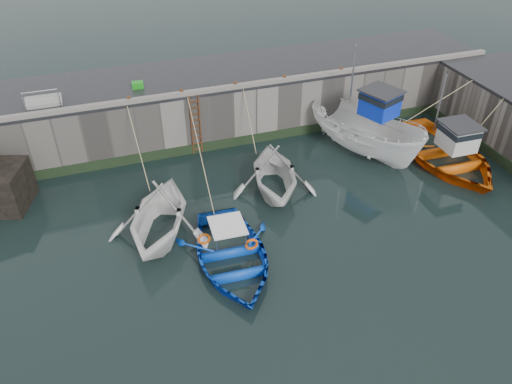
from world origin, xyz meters
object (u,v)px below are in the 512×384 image
object	(u,v)px
ladder	(196,125)
bollard_c	(235,85)
boat_near_blacktrim	(274,190)
bollard_e	(341,70)
fish_crate	(138,85)
boat_near_blue	(232,262)
boat_far_orange	(445,153)
boat_near_white	(161,235)
boat_far_white	(366,132)
bollard_d	(284,78)
bollard_a	(129,100)
bollard_b	(182,92)

from	to	relation	value
ladder	bollard_c	world-z (taller)	bollard_c
boat_near_blacktrim	bollard_e	size ratio (longest dim) A/B	17.10
bollard_e	fish_crate	bearing A→B (deg)	171.62
boat_near_blue	boat_far_orange	xyz separation A→B (m)	(12.17, 3.54, 0.46)
boat_near_blacktrim	fish_crate	distance (m)	8.59
boat_near_white	fish_crate	bearing A→B (deg)	108.70
ladder	boat_far_white	distance (m)	8.56
boat_far_white	boat_far_orange	size ratio (longest dim) A/B	1.04
bollard_c	boat_far_white	bearing A→B (deg)	-26.57
bollard_d	bollard_a	bearing A→B (deg)	180.00
boat_near_white	boat_far_white	world-z (taller)	boat_far_white
bollard_a	bollard_c	bearing A→B (deg)	0.00
boat_near_blacktrim	bollard_c	xyz separation A→B (m)	(-0.35, 4.69, 3.30)
boat_near_blue	boat_far_white	size ratio (longest dim) A/B	0.76
boat_far_white	bollard_b	size ratio (longest dim) A/B	26.37
boat_near_blue	boat_far_orange	distance (m)	12.69
boat_near_white	bollard_a	distance (m)	6.98
bollard_a	boat_near_blacktrim	bearing A→B (deg)	-40.20
boat_far_orange	bollard_a	bearing A→B (deg)	162.02
boat_far_white	bollard_c	size ratio (longest dim) A/B	26.37
bollard_c	bollard_e	world-z (taller)	same
boat_near_blue	boat_far_orange	world-z (taller)	boat_far_orange
bollard_b	bollard_d	size ratio (longest dim) A/B	1.00
boat_near_white	boat_near_blue	xyz separation A→B (m)	(2.27, -2.50, 0.00)
bollard_b	bollard_d	distance (m)	5.30
ladder	boat_near_blacktrim	xyz separation A→B (m)	(2.55, -4.35, -1.59)
bollard_d	bollard_e	xyz separation A→B (m)	(3.20, 0.00, 0.00)
boat_near_white	fish_crate	world-z (taller)	fish_crate
fish_crate	bollard_a	distance (m)	1.65
boat_near_blue	boat_far_orange	bearing A→B (deg)	19.24
boat_near_blue	bollard_a	xyz separation A→B (m)	(-2.33, 8.65, 3.30)
fish_crate	bollard_b	bearing A→B (deg)	-33.88
bollard_e	bollard_c	bearing A→B (deg)	180.00
boat_near_white	bollard_e	distance (m)	12.98
bollard_a	bollard_e	size ratio (longest dim) A/B	1.00
bollard_b	boat_near_blue	bearing A→B (deg)	-91.15
boat_near_blue	bollard_b	size ratio (longest dim) A/B	20.04
boat_far_orange	fish_crate	size ratio (longest dim) A/B	12.97
bollard_c	bollard_d	size ratio (longest dim) A/B	1.00
bollard_c	bollard_d	distance (m)	2.60
boat_near_blacktrim	boat_far_orange	size ratio (longest dim) A/B	0.67
boat_far_orange	bollard_b	distance (m)	13.35
bollard_a	bollard_b	size ratio (longest dim) A/B	1.00
boat_far_orange	bollard_b	world-z (taller)	boat_far_orange
fish_crate	bollard_d	world-z (taller)	fish_crate
ladder	boat_near_blue	size ratio (longest dim) A/B	0.57
boat_near_blacktrim	bollard_d	bearing A→B (deg)	76.54
ladder	bollard_e	size ratio (longest dim) A/B	11.43
boat_near_blue	fish_crate	xyz separation A→B (m)	(-1.70, 10.18, 3.31)
boat_near_blue	bollard_b	xyz separation A→B (m)	(0.17, 8.65, 3.30)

